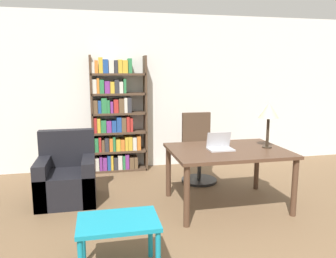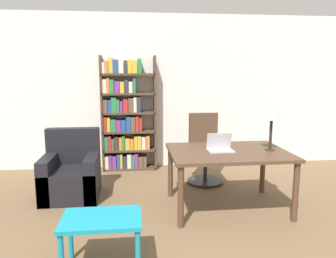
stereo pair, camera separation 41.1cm
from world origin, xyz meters
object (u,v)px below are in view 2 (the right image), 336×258
at_px(laptop, 220,147).
at_px(desk, 228,157).
at_px(armchair, 72,175).
at_px(table_lamp, 272,113).
at_px(office_chair, 204,153).
at_px(side_table_blue, 102,225).
at_px(bookshelf, 125,118).

bearing_deg(laptop, desk, 0.59).
relative_size(laptop, armchair, 0.34).
bearing_deg(laptop, table_lamp, -2.13).
distance_m(desk, laptop, 0.17).
xyz_separation_m(desk, armchair, (-2.01, 0.62, -0.36)).
bearing_deg(armchair, table_lamp, -14.16).
bearing_deg(table_lamp, office_chair, 118.98).
height_order(laptop, office_chair, office_chair).
relative_size(desk, side_table_blue, 2.14).
bearing_deg(table_lamp, laptop, 177.87).
distance_m(side_table_blue, armchair, 1.88).
bearing_deg(laptop, armchair, 162.07).
bearing_deg(armchair, office_chair, 12.04).
xyz_separation_m(table_lamp, side_table_blue, (-1.98, -1.15, -0.80)).
distance_m(laptop, armchair, 2.07).
relative_size(table_lamp, office_chair, 0.54).
xyz_separation_m(desk, office_chair, (-0.06, 1.03, -0.19)).
bearing_deg(side_table_blue, laptop, 41.11).
xyz_separation_m(office_chair, armchair, (-1.95, -0.42, -0.16)).
height_order(office_chair, bookshelf, bookshelf).
relative_size(desk, table_lamp, 2.48).
bearing_deg(side_table_blue, table_lamp, 30.19).
bearing_deg(bookshelf, desk, -55.07).
xyz_separation_m(office_chair, side_table_blue, (-1.39, -2.21, -0.05)).
distance_m(office_chair, armchair, 2.00).
xyz_separation_m(desk, table_lamp, (0.53, -0.02, 0.55)).
bearing_deg(laptop, office_chair, 87.45).
relative_size(armchair, bookshelf, 0.46).
relative_size(table_lamp, bookshelf, 0.29).
xyz_separation_m(table_lamp, armchair, (-2.54, 0.64, -0.91)).
bearing_deg(table_lamp, side_table_blue, -149.81).
bearing_deg(armchair, side_table_blue, -72.53).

